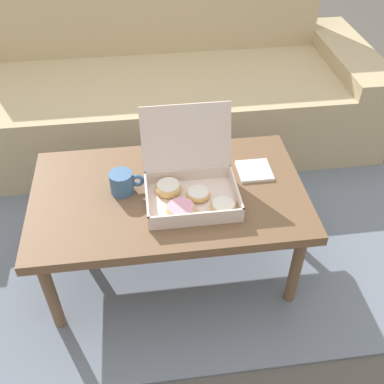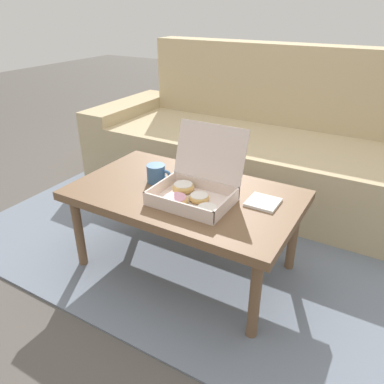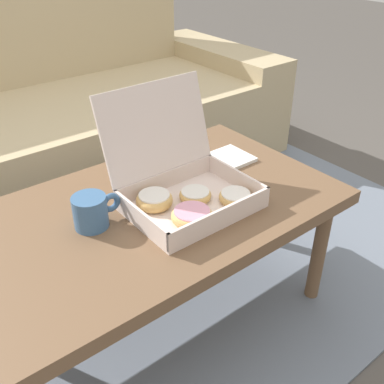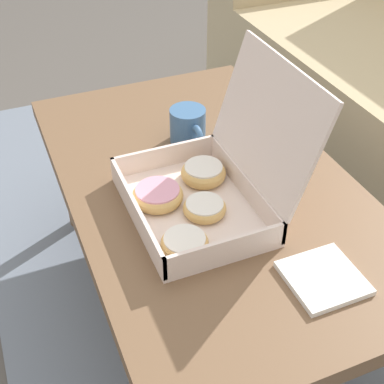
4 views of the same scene
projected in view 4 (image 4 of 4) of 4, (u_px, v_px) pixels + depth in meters
ground_plane at (266, 285)px, 1.51m from camera, size 12.00×12.00×0.00m
area_rug at (355, 255)px, 1.60m from camera, size 2.56×2.03×0.01m
coffee_table at (208, 196)px, 1.22m from camera, size 1.03×0.61×0.43m
pastry_box at (203, 186)px, 1.09m from camera, size 0.33×0.32×0.30m
coffee_mug at (188, 126)px, 1.29m from camera, size 0.13×0.09×0.09m
napkin_stack at (323, 278)px, 0.95m from camera, size 0.13×0.13×0.01m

